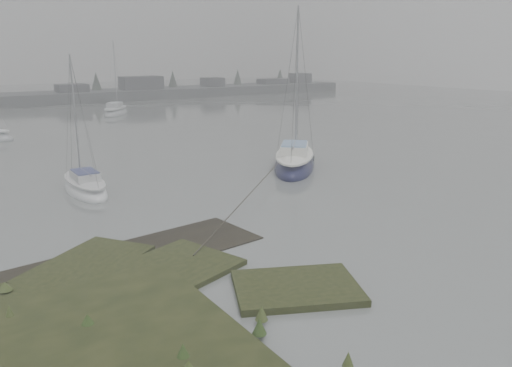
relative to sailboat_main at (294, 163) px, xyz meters
name	(u,v)px	position (x,y,z in m)	size (l,w,h in m)	color
ground	(45,141)	(-10.23, 18.01, -0.31)	(160.00, 160.00, 0.00)	slate
far_shoreline	(181,91)	(16.61, 49.91, 0.54)	(60.00, 8.00, 4.15)	#4C4F51
sailboat_main	(294,163)	(0.00, 0.00, 0.00)	(6.39, 6.79, 9.92)	#131439
sailboat_white	(85,187)	(-11.76, 1.59, -0.09)	(1.67, 5.02, 7.07)	white
sailboat_far_b	(116,112)	(0.11, 32.18, -0.04)	(5.07, 6.16, 8.59)	#B1B8BC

